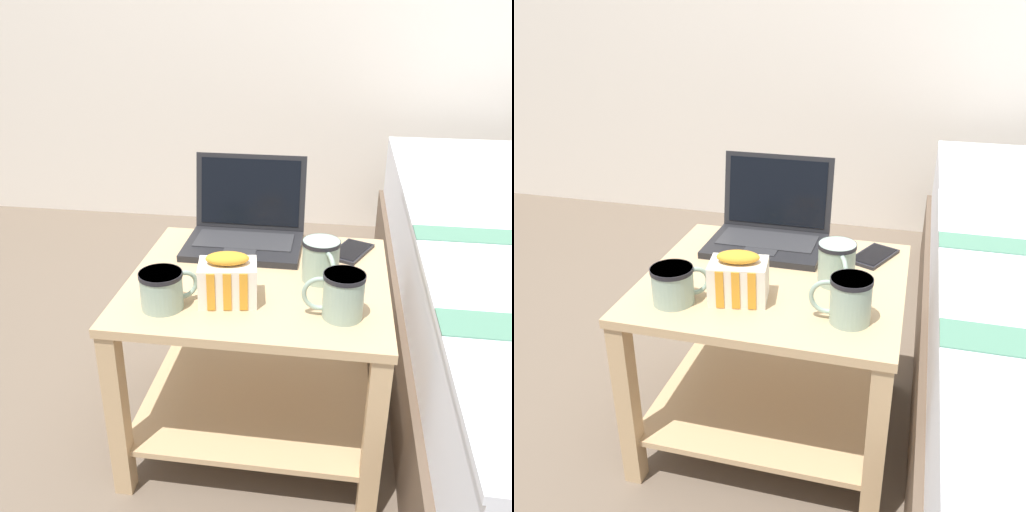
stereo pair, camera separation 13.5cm
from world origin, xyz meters
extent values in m
plane|color=brown|center=(0.00, 0.00, 0.00)|extent=(8.00, 8.00, 0.00)
cube|color=tan|center=(0.00, 0.00, 0.47)|extent=(0.64, 0.58, 0.02)
cube|color=tan|center=(0.00, 0.00, 0.12)|extent=(0.60, 0.54, 0.02)
cube|color=tan|center=(-0.29, -0.26, 0.23)|extent=(0.04, 0.04, 0.46)
cube|color=tan|center=(0.29, -0.26, 0.23)|extent=(0.04, 0.04, 0.46)
cube|color=tan|center=(-0.29, 0.26, 0.23)|extent=(0.04, 0.04, 0.46)
cube|color=tan|center=(0.29, 0.26, 0.23)|extent=(0.04, 0.04, 0.46)
cube|color=black|center=(-0.07, 0.17, 0.49)|extent=(0.32, 0.22, 0.02)
cube|color=#2D2D30|center=(-0.07, 0.18, 0.50)|extent=(0.27, 0.12, 0.00)
cube|color=#2D2D30|center=(-0.07, 0.11, 0.50)|extent=(0.09, 0.05, 0.00)
cube|color=black|center=(-0.07, 0.30, 0.60)|extent=(0.32, 0.05, 0.21)
cube|color=black|center=(-0.07, 0.29, 0.60)|extent=(0.29, 0.04, 0.19)
cube|color=silver|center=(-0.06, 0.30, 0.62)|extent=(0.04, 0.01, 0.04)
cube|color=green|center=(-0.05, 0.31, 0.65)|extent=(0.04, 0.01, 0.03)
cylinder|color=#8CA593|center=(0.21, -0.16, 0.53)|extent=(0.09, 0.09, 0.10)
cylinder|color=black|center=(0.21, -0.16, 0.58)|extent=(0.09, 0.09, 0.01)
cylinder|color=black|center=(0.21, -0.16, 0.57)|extent=(0.08, 0.08, 0.01)
torus|color=#8CA593|center=(0.16, -0.16, 0.53)|extent=(0.08, 0.02, 0.08)
cylinder|color=#8CA593|center=(0.15, 0.01, 0.53)|extent=(0.09, 0.09, 0.10)
cylinder|color=black|center=(0.15, 0.01, 0.58)|extent=(0.09, 0.09, 0.01)
cylinder|color=black|center=(0.15, 0.01, 0.57)|extent=(0.08, 0.08, 0.01)
torus|color=#8CA593|center=(0.17, -0.03, 0.53)|extent=(0.04, 0.08, 0.08)
cylinder|color=#8CA593|center=(-0.19, -0.18, 0.52)|extent=(0.10, 0.10, 0.09)
cylinder|color=black|center=(-0.19, -0.18, 0.56)|extent=(0.10, 0.10, 0.01)
cylinder|color=black|center=(-0.19, -0.18, 0.55)|extent=(0.09, 0.09, 0.01)
torus|color=#8CA593|center=(-0.15, -0.15, 0.52)|extent=(0.06, 0.05, 0.07)
cube|color=silver|center=(-0.05, -0.12, 0.52)|extent=(0.14, 0.11, 0.09)
cube|color=orange|center=(-0.08, -0.18, 0.52)|extent=(0.02, 0.01, 0.09)
cube|color=orange|center=(-0.04, -0.17, 0.52)|extent=(0.02, 0.01, 0.09)
cube|color=orange|center=(-0.01, -0.17, 0.52)|extent=(0.02, 0.01, 0.09)
ellipsoid|color=orange|center=(-0.05, -0.12, 0.58)|extent=(0.11, 0.07, 0.03)
cube|color=black|center=(0.23, 0.18, 0.48)|extent=(0.13, 0.16, 0.01)
cube|color=black|center=(0.23, 0.18, 0.49)|extent=(0.12, 0.15, 0.00)
camera|label=1|loc=(0.18, -1.25, 1.13)|focal=40.00mm
camera|label=2|loc=(0.31, -1.22, 1.13)|focal=40.00mm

